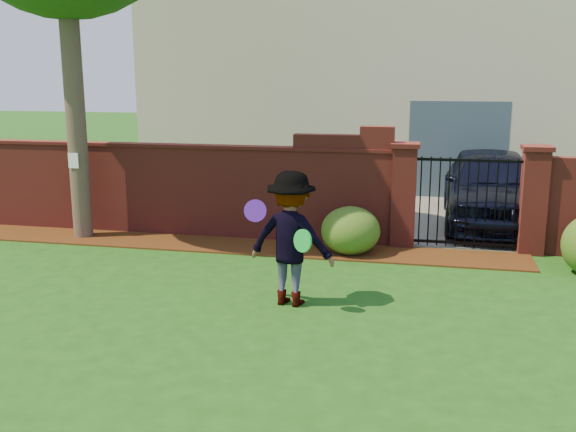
% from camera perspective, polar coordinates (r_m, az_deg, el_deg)
% --- Properties ---
extents(ground, '(80.00, 80.00, 0.01)m').
position_cam_1_polar(ground, '(8.75, -7.41, -8.46)').
color(ground, '#1B4D13').
rests_on(ground, ground).
extents(mulch_bed, '(11.10, 1.08, 0.03)m').
position_cam_1_polar(mulch_bed, '(12.05, -6.41, -2.48)').
color(mulch_bed, '#3C1E0A').
rests_on(mulch_bed, ground).
extents(brick_wall, '(8.70, 0.31, 2.16)m').
position_cam_1_polar(brick_wall, '(12.82, -10.07, 2.49)').
color(brick_wall, maroon).
rests_on(brick_wall, ground).
extents(pillar_left, '(0.50, 0.50, 1.88)m').
position_cam_1_polar(pillar_left, '(11.89, 10.04, 1.86)').
color(pillar_left, maroon).
rests_on(pillar_left, ground).
extents(pillar_right, '(0.50, 0.50, 1.88)m').
position_cam_1_polar(pillar_right, '(12.02, 20.57, 1.36)').
color(pillar_right, maroon).
rests_on(pillar_right, ground).
extents(iron_gate, '(1.78, 0.03, 1.60)m').
position_cam_1_polar(iron_gate, '(11.92, 15.31, 1.13)').
color(iron_gate, black).
rests_on(iron_gate, ground).
extents(driveway, '(3.20, 8.00, 0.01)m').
position_cam_1_polar(driveway, '(16.00, 14.43, 0.89)').
color(driveway, slate).
rests_on(driveway, ground).
extents(house, '(12.40, 6.40, 6.30)m').
position_cam_1_polar(house, '(19.76, 7.11, 12.53)').
color(house, beige).
rests_on(house, ground).
extents(car, '(1.92, 4.66, 1.58)m').
position_cam_1_polar(car, '(13.85, 17.33, 2.27)').
color(car, black).
rests_on(car, ground).
extents(paper_notice, '(0.20, 0.01, 0.28)m').
position_cam_1_polar(paper_notice, '(12.74, -18.18, 4.60)').
color(paper_notice, white).
rests_on(paper_notice, tree).
extents(shrub_left, '(1.02, 1.02, 0.84)m').
position_cam_1_polar(shrub_left, '(11.36, 5.47, -1.27)').
color(shrub_left, '#295419').
rests_on(shrub_left, ground).
extents(man, '(1.28, 0.87, 1.83)m').
position_cam_1_polar(man, '(8.75, 0.16, -2.03)').
color(man, gray).
rests_on(man, ground).
extents(frisbee_purple, '(0.31, 0.14, 0.30)m').
position_cam_1_polar(frisbee_purple, '(8.59, -2.87, 0.46)').
color(frisbee_purple, '#5D1DB9').
rests_on(frisbee_purple, man).
extents(frisbee_green, '(0.29, 0.22, 0.30)m').
position_cam_1_polar(frisbee_green, '(8.41, 1.29, -2.17)').
color(frisbee_green, green).
rests_on(frisbee_green, man).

